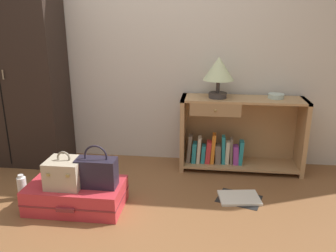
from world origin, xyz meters
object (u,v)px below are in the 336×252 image
Objects in this scene: table_lamp at (219,71)px; open_book_on_floor at (239,198)px; bookshelf at (235,135)px; handbag at (97,172)px; bottle at (22,187)px; wardrobe at (12,71)px; train_case at (65,173)px; suitcase_large at (77,195)px; bowl at (276,96)px.

table_lamp is 1.17m from open_book_on_floor.
bookshelf is 1.45m from handbag.
table_lamp is 2.00m from bottle.
train_case is at bearing -45.86° from wardrobe.
handbag reaches higher than suitcase_large.
handbag is at bearing -146.93° from bowl.
bowl is at bearing 1.79° from wardrobe.
handbag reaches higher than train_case.
train_case is at bearing -150.21° from bowl.
suitcase_large is 1.82× the size of open_book_on_floor.
suitcase_large is (-1.65, -0.94, -0.64)m from bowl.
suitcase_large is at bearing -140.89° from table_lamp.
train_case reaches higher than open_book_on_floor.
bookshelf is 2.85× the size of open_book_on_floor.
train_case is at bearing -141.23° from table_lamp.
train_case is 0.85× the size of handbag.
train_case is (-1.70, -0.98, -0.43)m from bowl.
suitcase_large is at bearing -42.76° from wardrobe.
wardrobe is at bearing 141.94° from handbag.
wardrobe is 1.40m from train_case.
suitcase_large is at bearing -144.47° from bookshelf.
wardrobe reaches higher than bookshelf.
table_lamp is 0.93× the size of open_book_on_floor.
bowl is 2.01m from train_case.
bookshelf is at bearing 35.53° from suitcase_large.
bowl reaches higher than open_book_on_floor.
handbag is 1.58× the size of bottle.
wardrobe reaches higher than bottle.
train_case is at bearing -148.08° from suitcase_large.
wardrobe is at bearing 118.61° from bottle.
train_case is (-0.06, -0.04, 0.21)m from suitcase_large.
table_lamp is at bearing -175.22° from bowl.
wardrobe is 2.58m from bowl.
bookshelf reaches higher than open_book_on_floor.
bottle reaches higher than suitcase_large.
bookshelf is 1.60m from suitcase_large.
bookshelf is at bearing 91.00° from open_book_on_floor.
bowl is 0.20× the size of suitcase_large.
wardrobe is at bearing 137.24° from suitcase_large.
train_case is 0.51m from bottle.
bookshelf is 1.56× the size of suitcase_large.
table_lamp is 1.35× the size of train_case.
bowl is 2.00m from suitcase_large.
bowl is 0.70× the size of bottle.
bookshelf reaches higher than bottle.
wardrobe reaches higher than handbag.
suitcase_large is 0.22m from train_case.
table_lamp reaches higher than bookshelf.
handbag is (-0.91, -0.91, -0.66)m from table_lamp.
bottle is (-0.69, 0.09, -0.22)m from handbag.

